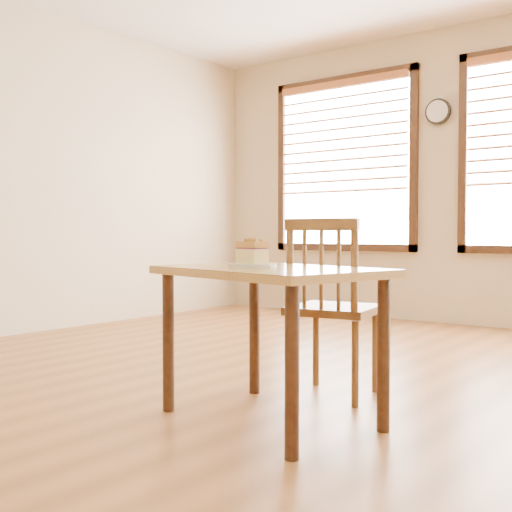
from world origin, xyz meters
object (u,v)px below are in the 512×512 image
(cafe_table_main, at_px, (270,291))
(cafe_chair_main, at_px, (332,307))
(wall_clock, at_px, (438,111))
(cake_slice, at_px, (252,251))
(plate, at_px, (252,266))

(cafe_table_main, height_order, cafe_chair_main, cafe_chair_main)
(wall_clock, bearing_deg, cake_slice, -80.82)
(wall_clock, distance_m, plate, 4.14)
(wall_clock, xyz_separation_m, cake_slice, (0.62, -3.84, -1.32))
(plate, bearing_deg, cafe_table_main, 34.66)
(wall_clock, relative_size, cafe_chair_main, 0.26)
(cafe_table_main, relative_size, cafe_chair_main, 1.20)
(plate, bearing_deg, cafe_chair_main, 83.01)
(plate, bearing_deg, cake_slice, 26.76)
(wall_clock, distance_m, cafe_chair_main, 3.68)
(wall_clock, xyz_separation_m, cafe_chair_main, (0.70, -3.22, -1.64))
(cake_slice, bearing_deg, wall_clock, 108.08)
(plate, relative_size, cake_slice, 1.52)
(plate, height_order, cake_slice, cake_slice)
(cake_slice, bearing_deg, cafe_chair_main, 91.99)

